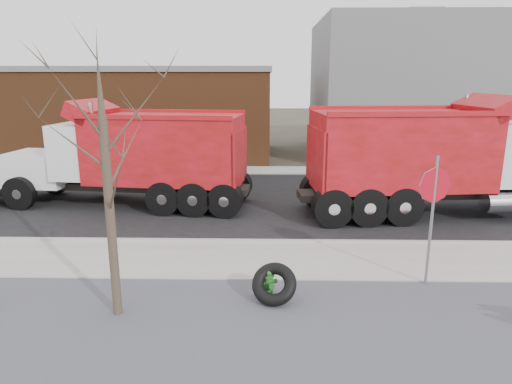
{
  "coord_description": "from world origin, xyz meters",
  "views": [
    {
      "loc": [
        -0.2,
        -10.95,
        4.71
      ],
      "look_at": [
        -0.48,
        2.11,
        1.4
      ],
      "focal_mm": 32.0,
      "sensor_mm": 36.0,
      "label": 1
    }
  ],
  "objects_px": {
    "fire_hydrant": "(268,284)",
    "dump_truck_red_b": "(134,154)",
    "stop_sign": "(434,200)",
    "truck_tire": "(274,284)",
    "dump_truck_red_a": "(438,156)"
  },
  "relations": [
    {
      "from": "fire_hydrant",
      "to": "dump_truck_red_b",
      "type": "xyz_separation_m",
      "value": [
        -4.91,
        7.36,
        1.62
      ]
    },
    {
      "from": "fire_hydrant",
      "to": "stop_sign",
      "type": "height_order",
      "value": "stop_sign"
    },
    {
      "from": "dump_truck_red_b",
      "to": "stop_sign",
      "type": "bearing_deg",
      "value": 148.76
    },
    {
      "from": "truck_tire",
      "to": "dump_truck_red_a",
      "type": "xyz_separation_m",
      "value": [
        5.73,
        6.67,
        1.65
      ]
    },
    {
      "from": "truck_tire",
      "to": "dump_truck_red_b",
      "type": "distance_m",
      "value": 9.2
    },
    {
      "from": "fire_hydrant",
      "to": "stop_sign",
      "type": "distance_m",
      "value": 4.12
    },
    {
      "from": "fire_hydrant",
      "to": "truck_tire",
      "type": "height_order",
      "value": "truck_tire"
    },
    {
      "from": "stop_sign",
      "to": "dump_truck_red_a",
      "type": "bearing_deg",
      "value": 72.17
    },
    {
      "from": "truck_tire",
      "to": "fire_hydrant",
      "type": "bearing_deg",
      "value": 122.82
    },
    {
      "from": "fire_hydrant",
      "to": "truck_tire",
      "type": "xyz_separation_m",
      "value": [
        0.12,
        -0.19,
        0.09
      ]
    },
    {
      "from": "fire_hydrant",
      "to": "dump_truck_red_a",
      "type": "distance_m",
      "value": 8.9
    },
    {
      "from": "truck_tire",
      "to": "dump_truck_red_a",
      "type": "height_order",
      "value": "dump_truck_red_a"
    },
    {
      "from": "dump_truck_red_a",
      "to": "dump_truck_red_b",
      "type": "relative_size",
      "value": 1.11
    },
    {
      "from": "truck_tire",
      "to": "dump_truck_red_a",
      "type": "distance_m",
      "value": 8.95
    },
    {
      "from": "dump_truck_red_a",
      "to": "truck_tire",
      "type": "bearing_deg",
      "value": -136.53
    }
  ]
}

